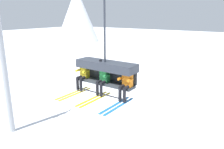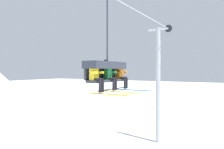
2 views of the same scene
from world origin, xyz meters
name	(u,v)px [view 1 (image 1 of 2)]	position (x,y,z in m)	size (l,w,h in m)	color
mountain_peak_west	(77,15)	(-39.74, 39.87, 7.46)	(12.29, 12.29, 14.93)	white
lift_tower_near	(3,63)	(-7.92, -0.02, 4.73)	(0.36, 1.88, 9.12)	#9EA3A8
chairlift_chair	(106,68)	(0.64, -0.73, 5.78)	(2.40, 0.74, 4.02)	#33383D
skier_yellow	(83,74)	(-0.35, -0.95, 5.45)	(0.46, 1.70, 1.23)	yellow
skier_green	(103,78)	(0.64, -0.94, 5.47)	(0.48, 1.70, 1.34)	#23843D
skier_orange	(126,83)	(1.63, -0.95, 5.45)	(0.46, 1.70, 1.23)	orange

